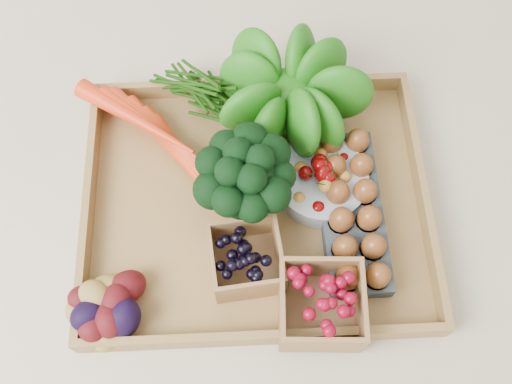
{
  "coord_description": "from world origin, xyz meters",
  "views": [
    {
      "loc": [
        -0.02,
        -0.38,
        0.87
      ],
      "look_at": [
        0.0,
        0.0,
        0.06
      ],
      "focal_mm": 40.0,
      "sensor_mm": 36.0,
      "label": 1
    }
  ],
  "objects_px": {
    "cherry_bowl": "(321,181)",
    "tray": "(256,205)",
    "egg_carton": "(351,212)",
    "broccoli": "(246,190)"
  },
  "relations": [
    {
      "from": "broccoli",
      "to": "cherry_bowl",
      "type": "height_order",
      "value": "broccoli"
    },
    {
      "from": "tray",
      "to": "egg_carton",
      "type": "height_order",
      "value": "egg_carton"
    },
    {
      "from": "tray",
      "to": "egg_carton",
      "type": "relative_size",
      "value": 2.01
    },
    {
      "from": "cherry_bowl",
      "to": "tray",
      "type": "bearing_deg",
      "value": -166.36
    },
    {
      "from": "broccoli",
      "to": "cherry_bowl",
      "type": "bearing_deg",
      "value": 13.42
    },
    {
      "from": "tray",
      "to": "egg_carton",
      "type": "distance_m",
      "value": 0.15
    },
    {
      "from": "tray",
      "to": "cherry_bowl",
      "type": "bearing_deg",
      "value": 13.64
    },
    {
      "from": "broccoli",
      "to": "egg_carton",
      "type": "distance_m",
      "value": 0.17
    },
    {
      "from": "broccoli",
      "to": "egg_carton",
      "type": "xyz_separation_m",
      "value": [
        0.17,
        -0.03,
        -0.04
      ]
    },
    {
      "from": "cherry_bowl",
      "to": "egg_carton",
      "type": "relative_size",
      "value": 0.55
    }
  ]
}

